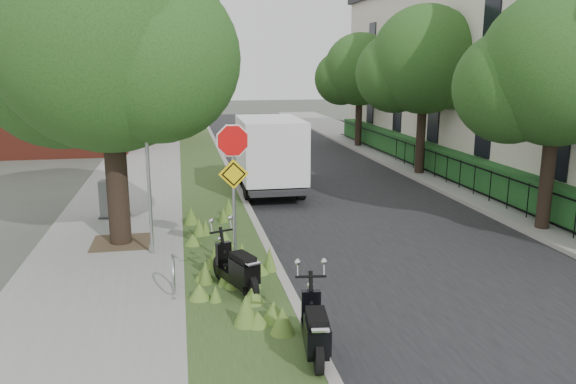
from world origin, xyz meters
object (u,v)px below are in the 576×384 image
object	(u,v)px
sign_assembly	(233,167)
scooter_far	(315,335)
scooter_near	(239,273)
utility_cabinet	(114,199)
box_truck	(268,151)

from	to	relation	value
sign_assembly	scooter_far	distance (m)	4.58
scooter_near	scooter_far	world-z (taller)	scooter_near
scooter_near	scooter_far	xyz separation A→B (m)	(0.84, -2.71, -0.01)
utility_cabinet	scooter_near	bearing A→B (deg)	-64.43
sign_assembly	utility_cabinet	world-z (taller)	sign_assembly
utility_cabinet	scooter_far	bearing A→B (deg)	-66.88
sign_assembly	box_truck	size ratio (longest dim) A/B	0.65
box_truck	utility_cabinet	world-z (taller)	box_truck
sign_assembly	box_truck	distance (m)	7.87
sign_assembly	scooter_near	distance (m)	2.31
sign_assembly	scooter_far	size ratio (longest dim) A/B	1.93
scooter_near	scooter_far	size ratio (longest dim) A/B	0.97
sign_assembly	scooter_near	world-z (taller)	sign_assembly
sign_assembly	scooter_far	xyz separation A→B (m)	(0.78, -4.14, -1.82)
box_truck	utility_cabinet	xyz separation A→B (m)	(-4.94, -2.85, -0.83)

